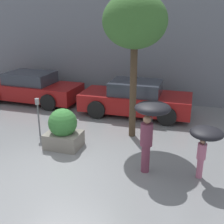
# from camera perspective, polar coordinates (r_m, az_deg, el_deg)

# --- Properties ---
(ground_plane) EXTENTS (40.00, 40.00, 0.00)m
(ground_plane) POSITION_cam_1_polar(r_m,az_deg,el_deg) (8.09, -9.30, -10.08)
(ground_plane) COLOR slate
(building_facade) EXTENTS (18.00, 0.30, 6.00)m
(building_facade) POSITION_cam_1_polar(r_m,az_deg,el_deg) (13.20, 2.83, 15.34)
(building_facade) COLOR slate
(building_facade) RESTS_ON ground
(planter_box) EXTENTS (1.07, 0.88, 1.25)m
(planter_box) POSITION_cam_1_polar(r_m,az_deg,el_deg) (8.73, -9.91, -3.50)
(planter_box) COLOR gray
(planter_box) RESTS_ON ground
(person_adult) EXTENTS (0.90, 0.90, 1.89)m
(person_adult) POSITION_cam_1_polar(r_m,az_deg,el_deg) (7.06, 7.85, -1.40)
(person_adult) COLOR brown
(person_adult) RESTS_ON ground
(person_child) EXTENTS (0.80, 0.80, 1.40)m
(person_child) POSITION_cam_1_polar(r_m,az_deg,el_deg) (7.10, 18.49, -4.92)
(person_child) COLOR #B76684
(person_child) RESTS_ON ground
(parked_car_near) EXTENTS (4.46, 2.07, 1.39)m
(parked_car_near) POSITION_cam_1_polar(r_m,az_deg,el_deg) (11.45, 4.79, 2.66)
(parked_car_near) COLOR maroon
(parked_car_near) RESTS_ON ground
(parked_car_far) EXTENTS (4.70, 2.12, 1.39)m
(parked_car_far) POSITION_cam_1_polar(r_m,az_deg,el_deg) (13.66, -16.12, 4.74)
(parked_car_far) COLOR maroon
(parked_car_far) RESTS_ON ground
(street_tree) EXTENTS (1.96, 1.96, 4.57)m
(street_tree) POSITION_cam_1_polar(r_m,az_deg,el_deg) (8.80, 4.67, 17.67)
(street_tree) COLOR #423323
(street_tree) RESTS_ON ground
(parking_meter) EXTENTS (0.14, 0.14, 1.31)m
(parking_meter) POSITION_cam_1_polar(r_m,az_deg,el_deg) (9.62, -14.85, 0.54)
(parking_meter) COLOR #595B60
(parking_meter) RESTS_ON ground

